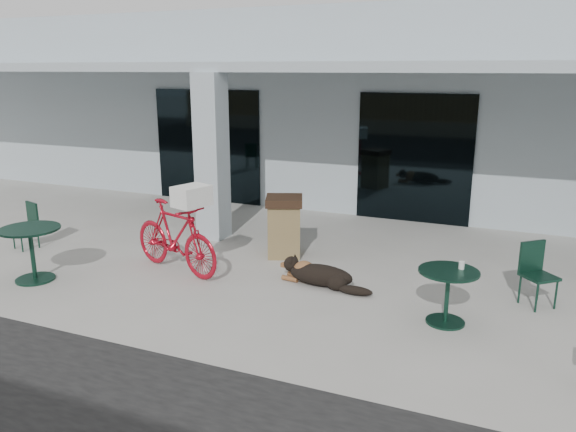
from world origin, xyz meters
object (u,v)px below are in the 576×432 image
at_px(cafe_chair_near, 25,226).
at_px(trash_receptacle, 284,226).
at_px(cafe_table_far, 447,297).
at_px(cafe_chair_far_a, 539,276).
at_px(dog, 321,274).
at_px(cafe_table_near, 32,254).
at_px(bicycle, 175,237).

height_order(cafe_chair_near, trash_receptacle, trash_receptacle).
xyz_separation_m(cafe_table_far, cafe_chair_far_a, (1.09, 1.03, 0.09)).
xyz_separation_m(dog, cafe_table_near, (-4.17, -1.50, 0.23)).
bearing_deg(bicycle, trash_receptacle, -25.71).
bearing_deg(cafe_table_near, dog, 19.78).
bearing_deg(cafe_table_near, cafe_table_far, 8.70).
bearing_deg(trash_receptacle, bicycle, -132.86).
bearing_deg(cafe_chair_far_a, dog, 147.11).
height_order(cafe_table_near, cafe_table_far, cafe_table_near).
distance_m(bicycle, trash_receptacle, 1.91).
xyz_separation_m(dog, cafe_chair_near, (-5.57, -0.36, 0.23)).
bearing_deg(dog, cafe_chair_near, -168.64).
height_order(cafe_table_near, cafe_chair_near, cafe_table_near).
bearing_deg(cafe_table_far, cafe_chair_near, 178.43).
bearing_deg(cafe_chair_far_a, cafe_table_near, 153.61).
height_order(cafe_table_far, trash_receptacle, trash_receptacle).
height_order(dog, trash_receptacle, trash_receptacle).
xyz_separation_m(bicycle, trash_receptacle, (1.30, 1.40, -0.05)).
bearing_deg(cafe_chair_near, cafe_chair_far_a, 22.12).
bearing_deg(dog, trash_receptacle, 141.94).
xyz_separation_m(cafe_chair_near, cafe_chair_far_a, (8.57, 0.83, 0.03)).
distance_m(cafe_chair_far_a, trash_receptacle, 4.12).
relative_size(cafe_table_near, trash_receptacle, 0.85).
xyz_separation_m(bicycle, cafe_chair_near, (-3.20, -0.06, -0.16)).
height_order(cafe_chair_far_a, trash_receptacle, trash_receptacle).
bearing_deg(trash_receptacle, cafe_table_near, -139.99).
bearing_deg(cafe_table_far, cafe_table_near, -171.30).
bearing_deg(cafe_table_far, dog, 163.41).
height_order(dog, cafe_chair_far_a, cafe_chair_far_a).
bearing_deg(cafe_table_far, bicycle, 176.40).
xyz_separation_m(dog, trash_receptacle, (-1.07, 1.10, 0.34)).
distance_m(cafe_table_near, cafe_chair_near, 1.80).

